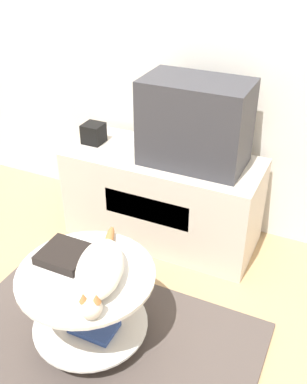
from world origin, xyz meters
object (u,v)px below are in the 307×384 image
dvd_box (65,255)px  cat (100,270)px  tv (195,123)px  speaker (94,133)px

dvd_box → cat: cat is taller
tv → dvd_box: 0.98m
speaker → dvd_box: size_ratio=0.55×
tv → dvd_box: (-0.28, -0.87, -0.35)m
dvd_box → cat: bearing=-15.0°
speaker → dvd_box: speaker is taller
dvd_box → cat: 0.23m
speaker → dvd_box: 0.94m
tv → dvd_box: size_ratio=2.64×
cat → dvd_box: bearing=-125.9°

